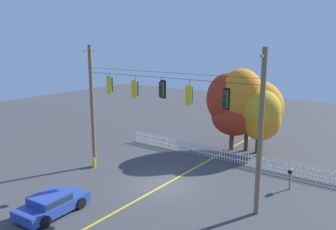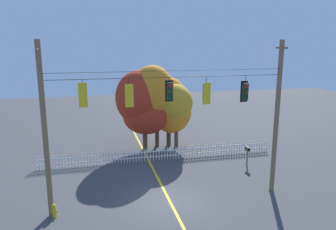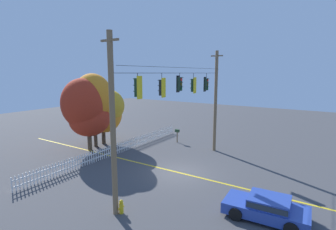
# 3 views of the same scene
# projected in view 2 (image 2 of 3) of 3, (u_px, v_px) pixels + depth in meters

# --- Properties ---
(ground) EXTENTS (80.00, 80.00, 0.00)m
(ground) POSITION_uv_depth(u_px,v_px,m) (170.00, 202.00, 18.77)
(ground) COLOR #424244
(lane_centerline_stripe) EXTENTS (0.16, 36.00, 0.01)m
(lane_centerline_stripe) POSITION_uv_depth(u_px,v_px,m) (170.00, 202.00, 18.77)
(lane_centerline_stripe) COLOR gold
(lane_centerline_stripe) RESTS_ON ground
(signal_support_span) EXTENTS (13.12, 1.10, 9.06)m
(signal_support_span) POSITION_uv_depth(u_px,v_px,m) (170.00, 124.00, 17.77)
(signal_support_span) COLOR brown
(signal_support_span) RESTS_ON ground
(traffic_signal_westbound_side) EXTENTS (0.43, 0.38, 1.38)m
(traffic_signal_westbound_side) POSITION_uv_depth(u_px,v_px,m) (83.00, 95.00, 16.36)
(traffic_signal_westbound_side) COLOR black
(traffic_signal_northbound_primary) EXTENTS (0.43, 0.38, 1.48)m
(traffic_signal_northbound_primary) POSITION_uv_depth(u_px,v_px,m) (129.00, 95.00, 16.91)
(traffic_signal_northbound_primary) COLOR black
(traffic_signal_eastbound_side) EXTENTS (0.43, 0.38, 1.31)m
(traffic_signal_eastbound_side) POSITION_uv_depth(u_px,v_px,m) (170.00, 91.00, 17.39)
(traffic_signal_eastbound_side) COLOR black
(traffic_signal_southbound_primary) EXTENTS (0.43, 0.38, 1.51)m
(traffic_signal_southbound_primary) POSITION_uv_depth(u_px,v_px,m) (206.00, 93.00, 17.87)
(traffic_signal_southbound_primary) COLOR black
(traffic_signal_northbound_secondary) EXTENTS (0.43, 0.38, 1.52)m
(traffic_signal_northbound_secondary) POSITION_uv_depth(u_px,v_px,m) (245.00, 92.00, 18.42)
(traffic_signal_northbound_secondary) COLOR black
(white_picket_fence) EXTENTS (18.21, 0.06, 0.99)m
(white_picket_fence) POSITION_uv_depth(u_px,v_px,m) (160.00, 154.00, 25.38)
(white_picket_fence) COLOR white
(white_picket_fence) RESTS_ON ground
(autumn_maple_near_fence) EXTENTS (4.49, 3.71, 6.69)m
(autumn_maple_near_fence) POSITION_uv_depth(u_px,v_px,m) (142.00, 105.00, 27.30)
(autumn_maple_near_fence) COLOR brown
(autumn_maple_near_fence) RESTS_ON ground
(autumn_maple_mid) EXTENTS (3.88, 3.54, 7.10)m
(autumn_maple_mid) POSITION_uv_depth(u_px,v_px,m) (154.00, 97.00, 27.57)
(autumn_maple_mid) COLOR #473828
(autumn_maple_mid) RESTS_ON ground
(autumn_oak_far_east) EXTENTS (4.30, 4.07, 6.09)m
(autumn_oak_far_east) POSITION_uv_depth(u_px,v_px,m) (166.00, 104.00, 28.52)
(autumn_oak_far_east) COLOR #473828
(autumn_oak_far_east) RESTS_ON ground
(autumn_maple_far_west) EXTENTS (3.55, 3.08, 5.54)m
(autumn_maple_far_west) POSITION_uv_depth(u_px,v_px,m) (172.00, 104.00, 27.86)
(autumn_maple_far_west) COLOR #473828
(autumn_maple_far_west) RESTS_ON ground
(fire_hydrant) EXTENTS (0.38, 0.22, 0.74)m
(fire_hydrant) POSITION_uv_depth(u_px,v_px,m) (54.00, 211.00, 17.05)
(fire_hydrant) COLOR gold
(fire_hydrant) RESTS_ON ground
(roadside_mailbox) EXTENTS (0.25, 0.44, 1.40)m
(roadside_mailbox) POSITION_uv_depth(u_px,v_px,m) (248.00, 150.00, 24.20)
(roadside_mailbox) COLOR brown
(roadside_mailbox) RESTS_ON ground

